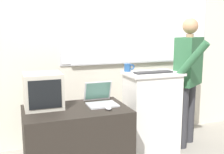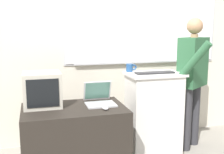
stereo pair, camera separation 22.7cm
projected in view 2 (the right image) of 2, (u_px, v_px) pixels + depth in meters
back_wall at (103, 32)px, 3.68m from camera, size 6.40×0.17×2.88m
lectern_podium at (153, 114)px, 3.34m from camera, size 0.64×0.45×0.99m
side_desk at (75, 141)px, 2.86m from camera, size 1.02×0.65×0.72m
person_presenter at (193, 75)px, 3.44m from camera, size 0.59×0.71×1.62m
laptop at (99, 98)px, 2.94m from camera, size 0.30×0.31×0.23m
wireless_keyboard at (155, 73)px, 3.19m from camera, size 0.45×0.12×0.02m
computer_mouse_by_laptop at (105, 108)px, 2.73m from camera, size 0.06×0.10×0.03m
crt_monitor at (42, 90)px, 2.81m from camera, size 0.37×0.35×0.35m
coffee_mug at (130, 68)px, 3.32m from camera, size 0.13×0.08×0.09m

